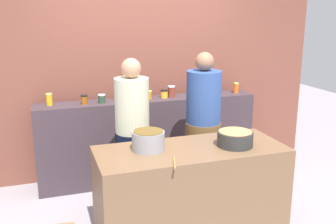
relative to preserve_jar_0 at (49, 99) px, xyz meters
The scene contains 21 objects.
ground 1.96m from the preserve_jar_0, 44.92° to the right, with size 12.00×12.00×0.00m, color gray.
storefront_wall 1.25m from the preserve_jar_0, 14.90° to the left, with size 4.80×0.12×3.00m, color brown.
display_shelf 1.29m from the preserve_jar_0, ahead, with size 2.70×0.36×1.03m, color #3C2F36.
prep_table 1.96m from the preserve_jar_0, 51.53° to the right, with size 1.70×0.70×0.88m, color brown.
preserve_jar_0 is the anchor object (origin of this frame).
preserve_jar_1 0.39m from the preserve_jar_0, 10.99° to the right, with size 0.08×0.08×0.11m.
preserve_jar_2 0.58m from the preserve_jar_0, ahead, with size 0.09×0.09×0.10m.
preserve_jar_3 0.82m from the preserve_jar_0, ahead, with size 0.09×0.09×0.14m.
preserve_jar_4 1.03m from the preserve_jar_0, ahead, with size 0.09×0.09×0.14m.
preserve_jar_5 1.15m from the preserve_jar_0, ahead, with size 0.08×0.08×0.10m.
preserve_jar_6 1.35m from the preserve_jar_0, ahead, with size 0.09×0.09×0.10m.
preserve_jar_7 1.45m from the preserve_jar_0, ahead, with size 0.09×0.09×0.14m.
preserve_jar_8 1.78m from the preserve_jar_0, ahead, with size 0.09×0.09×0.14m.
preserve_jar_9 1.88m from the preserve_jar_0, ahead, with size 0.07×0.07×0.13m.
preserve_jar_10 1.98m from the preserve_jar_0, ahead, with size 0.07×0.07×0.14m.
preserve_jar_11 2.33m from the preserve_jar_0, ahead, with size 0.07×0.07×0.13m.
cooking_pot_left 1.58m from the preserve_jar_0, 60.41° to the right, with size 0.29×0.29×0.18m.
cooking_pot_center 2.17m from the preserve_jar_0, 44.33° to the right, with size 0.32×0.32×0.14m.
wooden_spoon 1.97m from the preserve_jar_0, 63.17° to the right, with size 0.02×0.02×0.23m, color #9E703D.
cook_with_tongs 1.19m from the preserve_jar_0, 48.37° to the right, with size 0.35×0.35×1.63m.
cook_in_cap 1.77m from the preserve_jar_0, 27.72° to the right, with size 0.38×0.38×1.66m.
Camera 1 is at (-1.23, -3.33, 2.06)m, focal length 41.49 mm.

